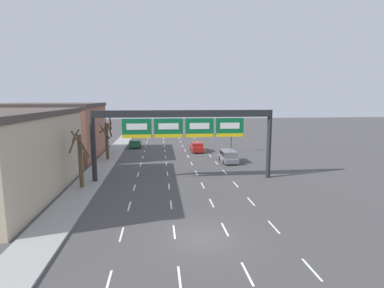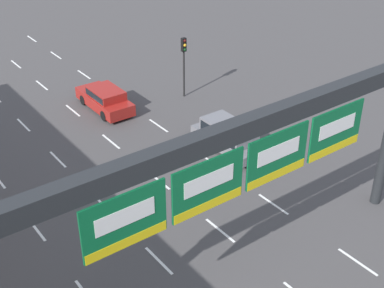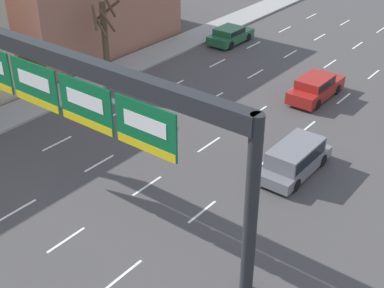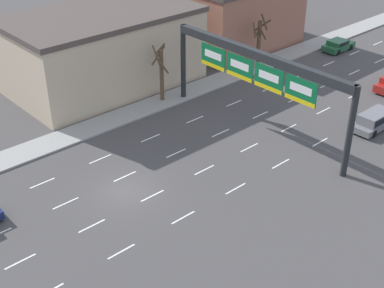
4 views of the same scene
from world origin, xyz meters
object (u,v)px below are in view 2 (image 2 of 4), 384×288
object	(u,v)px
sign_gantry	(239,158)
traffic_light_near_gantry	(184,55)
car_red	(105,98)
suv_grey	(229,135)

from	to	relation	value
sign_gantry	traffic_light_near_gantry	distance (m)	17.86
car_red	traffic_light_near_gantry	bearing A→B (deg)	-14.65
sign_gantry	car_red	size ratio (longest dim) A/B	3.94
sign_gantry	traffic_light_near_gantry	world-z (taller)	sign_gantry
suv_grey	traffic_light_near_gantry	xyz separation A→B (m)	(2.10, 7.14, 2.06)
car_red	suv_grey	size ratio (longest dim) A/B	1.02
traffic_light_near_gantry	sign_gantry	bearing A→B (deg)	-119.59
sign_gantry	suv_grey	xyz separation A→B (m)	(6.60, 8.19, -4.94)
sign_gantry	traffic_light_near_gantry	bearing A→B (deg)	60.41
suv_grey	traffic_light_near_gantry	distance (m)	7.72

